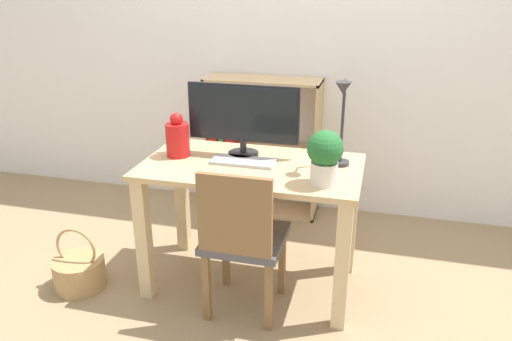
% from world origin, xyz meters
% --- Properties ---
extents(ground_plane, '(10.00, 10.00, 0.00)m').
position_xyz_m(ground_plane, '(0.00, 0.00, 0.00)').
color(ground_plane, '#997F5B').
extents(wall_back, '(8.00, 0.05, 2.60)m').
position_xyz_m(wall_back, '(0.00, 1.13, 1.30)').
color(wall_back, white).
rests_on(wall_back, ground_plane).
extents(desk, '(1.16, 0.64, 0.73)m').
position_xyz_m(desk, '(0.00, 0.00, 0.58)').
color(desk, tan).
rests_on(desk, ground_plane).
extents(monitor, '(0.62, 0.17, 0.40)m').
position_xyz_m(monitor, '(-0.08, 0.13, 0.96)').
color(monitor, '#232326').
rests_on(monitor, desk).
extents(keyboard, '(0.34, 0.14, 0.02)m').
position_xyz_m(keyboard, '(-0.05, 0.01, 0.74)').
color(keyboard, '#B2B2B7').
rests_on(keyboard, desk).
extents(vase, '(0.13, 0.13, 0.25)m').
position_xyz_m(vase, '(-0.43, 0.03, 0.84)').
color(vase, red).
rests_on(vase, desk).
extents(desk_lamp, '(0.10, 0.19, 0.46)m').
position_xyz_m(desk_lamp, '(0.45, 0.06, 1.01)').
color(desk_lamp, '#2D2D33').
rests_on(desk_lamp, desk).
extents(potted_plant, '(0.17, 0.17, 0.27)m').
position_xyz_m(potted_plant, '(0.40, -0.17, 0.88)').
color(potted_plant, silver).
rests_on(potted_plant, desk).
extents(chair, '(0.40, 0.40, 0.83)m').
position_xyz_m(chair, '(0.03, -0.28, 0.45)').
color(chair, '#4C4C51').
rests_on(chair, ground_plane).
extents(bookshelf, '(0.81, 0.28, 1.00)m').
position_xyz_m(bookshelf, '(-0.32, 0.96, 0.42)').
color(bookshelf, tan).
rests_on(bookshelf, ground_plane).
extents(basket, '(0.29, 0.29, 0.37)m').
position_xyz_m(basket, '(-0.94, -0.29, 0.10)').
color(basket, tan).
rests_on(basket, ground_plane).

